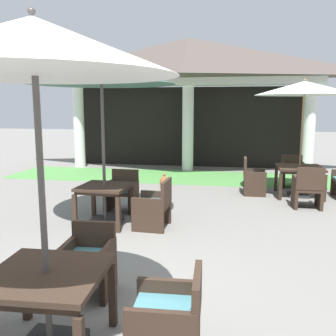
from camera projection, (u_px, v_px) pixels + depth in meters
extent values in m
plane|color=gray|center=(96.00, 296.00, 4.25)|extent=(60.00, 60.00, 0.00)
cylinder|color=white|center=(79.00, 127.00, 13.14)|extent=(0.38, 0.38, 2.82)
cylinder|color=white|center=(188.00, 129.00, 12.49)|extent=(0.38, 0.38, 2.82)
cylinder|color=white|center=(309.00, 130.00, 11.83)|extent=(0.38, 0.38, 2.82)
cube|color=white|center=(188.00, 82.00, 12.24)|extent=(8.55, 0.70, 0.24)
pyramid|color=#514742|center=(188.00, 58.00, 12.12)|extent=(8.95, 2.91, 1.27)
cube|color=black|center=(191.00, 127.00, 13.36)|extent=(8.35, 0.16, 2.82)
cube|color=#519347|center=(182.00, 177.00, 11.42)|extent=(10.75, 2.30, 0.01)
cube|color=#38281E|center=(300.00, 168.00, 8.87)|extent=(1.04, 1.04, 0.05)
cube|color=#38281E|center=(300.00, 170.00, 8.88)|extent=(0.95, 0.95, 0.05)
cube|color=#38281E|center=(280.00, 187.00, 8.55)|extent=(0.07, 0.07, 0.62)
cube|color=#38281E|center=(325.00, 189.00, 8.38)|extent=(0.07, 0.07, 0.62)
cube|color=#38281E|center=(276.00, 179.00, 9.48)|extent=(0.07, 0.07, 0.62)
cube|color=#38281E|center=(316.00, 180.00, 9.32)|extent=(0.07, 0.07, 0.62)
cube|color=#2D2D2D|center=(298.00, 195.00, 8.98)|extent=(0.47, 0.47, 0.06)
cylinder|color=olive|center=(301.00, 144.00, 8.78)|extent=(0.05, 0.05, 2.52)
cone|color=white|center=(304.00, 88.00, 8.57)|extent=(2.28, 2.28, 0.32)
sphere|color=olive|center=(305.00, 80.00, 8.54)|extent=(0.06, 0.06, 0.06)
cube|color=#38281E|center=(293.00, 171.00, 9.92)|extent=(0.54, 0.53, 0.07)
cube|color=teal|center=(293.00, 169.00, 9.91)|extent=(0.50, 0.49, 0.05)
cube|color=#38281E|center=(292.00, 162.00, 10.12)|extent=(0.54, 0.06, 0.37)
cube|color=#38281E|center=(302.00, 175.00, 9.89)|extent=(0.06, 0.53, 0.67)
cube|color=#38281E|center=(283.00, 174.00, 9.98)|extent=(0.06, 0.53, 0.67)
cube|color=#38281E|center=(303.00, 182.00, 9.69)|extent=(0.06, 0.06, 0.40)
cube|color=#38281E|center=(284.00, 181.00, 9.77)|extent=(0.06, 0.06, 0.40)
cube|color=#38281E|center=(300.00, 178.00, 10.15)|extent=(0.06, 0.06, 0.40)
cube|color=#38281E|center=(282.00, 178.00, 10.23)|extent=(0.06, 0.06, 0.40)
cube|color=#38281E|center=(255.00, 179.00, 9.10)|extent=(0.52, 0.53, 0.07)
cube|color=teal|center=(255.00, 176.00, 9.09)|extent=(0.48, 0.49, 0.05)
cube|color=#38281E|center=(245.00, 167.00, 9.09)|extent=(0.06, 0.53, 0.48)
cube|color=#38281E|center=(254.00, 181.00, 9.35)|extent=(0.52, 0.06, 0.60)
cube|color=#38281E|center=(255.00, 184.00, 8.88)|extent=(0.52, 0.06, 0.60)
cube|color=#38281E|center=(263.00, 186.00, 9.32)|extent=(0.06, 0.06, 0.36)
cube|color=#38281E|center=(265.00, 190.00, 8.86)|extent=(0.06, 0.06, 0.36)
cube|color=#38281E|center=(245.00, 185.00, 9.40)|extent=(0.06, 0.06, 0.36)
cube|color=#38281E|center=(245.00, 189.00, 8.94)|extent=(0.06, 0.06, 0.36)
cube|color=#38281E|center=(307.00, 189.00, 7.91)|extent=(0.55, 0.56, 0.07)
cube|color=teal|center=(307.00, 186.00, 7.90)|extent=(0.51, 0.52, 0.05)
cube|color=#38281E|center=(310.00, 179.00, 7.61)|extent=(0.55, 0.06, 0.46)
cube|color=#38281E|center=(295.00, 192.00, 7.96)|extent=(0.06, 0.56, 0.67)
cube|color=#38281E|center=(320.00, 193.00, 7.88)|extent=(0.06, 0.56, 0.67)
cube|color=#38281E|center=(293.00, 196.00, 8.23)|extent=(0.06, 0.06, 0.37)
cube|color=#38281E|center=(316.00, 197.00, 8.15)|extent=(0.06, 0.06, 0.37)
cube|color=#38281E|center=(297.00, 201.00, 7.74)|extent=(0.06, 0.06, 0.37)
cube|color=#38281E|center=(321.00, 202.00, 7.66)|extent=(0.06, 0.06, 0.37)
cube|color=#38281E|center=(332.00, 188.00, 9.06)|extent=(0.06, 0.06, 0.35)
cube|color=#38281E|center=(104.00, 187.00, 6.74)|extent=(0.91, 0.91, 0.05)
cube|color=#38281E|center=(105.00, 189.00, 6.75)|extent=(0.84, 0.84, 0.05)
cube|color=#38281E|center=(75.00, 212.00, 6.51)|extent=(0.07, 0.07, 0.62)
cube|color=#38281E|center=(118.00, 215.00, 6.34)|extent=(0.07, 0.07, 0.62)
cube|color=#38281E|center=(94.00, 201.00, 7.28)|extent=(0.07, 0.07, 0.62)
cube|color=#38281E|center=(133.00, 203.00, 7.11)|extent=(0.07, 0.07, 0.62)
cube|color=#2D2D2D|center=(105.00, 222.00, 6.85)|extent=(0.56, 0.56, 0.09)
cylinder|color=#4C4742|center=(103.00, 151.00, 6.64)|extent=(0.06, 0.06, 2.69)
cone|color=#33594C|center=(101.00, 71.00, 6.41)|extent=(2.58, 2.58, 0.44)
sphere|color=#4C4742|center=(101.00, 57.00, 6.37)|extent=(0.06, 0.06, 0.06)
cube|color=#38281E|center=(152.00, 206.00, 6.60)|extent=(0.60, 0.64, 0.07)
cube|color=teal|center=(152.00, 203.00, 6.59)|extent=(0.55, 0.59, 0.05)
cube|color=#38281E|center=(166.00, 193.00, 6.50)|extent=(0.09, 0.62, 0.45)
cube|color=#38281E|center=(148.00, 216.00, 6.34)|extent=(0.57, 0.09, 0.60)
cube|color=#38281E|center=(156.00, 207.00, 6.90)|extent=(0.57, 0.09, 0.60)
cube|color=#38281E|center=(133.00, 221.00, 6.42)|extent=(0.06, 0.06, 0.35)
cube|color=#38281E|center=(143.00, 212.00, 6.96)|extent=(0.06, 0.06, 0.35)
cube|color=#38281E|center=(162.00, 223.00, 6.31)|extent=(0.06, 0.06, 0.35)
cube|color=#38281E|center=(169.00, 214.00, 6.85)|extent=(0.06, 0.06, 0.35)
cube|color=#38281E|center=(121.00, 192.00, 7.65)|extent=(0.60, 0.58, 0.07)
cube|color=teal|center=(121.00, 189.00, 7.64)|extent=(0.55, 0.54, 0.05)
cube|color=#38281E|center=(125.00, 178.00, 7.86)|extent=(0.58, 0.09, 0.39)
cube|color=#38281E|center=(134.00, 197.00, 7.60)|extent=(0.09, 0.56, 0.61)
cube|color=#38281E|center=(109.00, 196.00, 7.72)|extent=(0.09, 0.56, 0.61)
cube|color=#38281E|center=(130.00, 206.00, 7.38)|extent=(0.06, 0.06, 0.37)
cube|color=#38281E|center=(105.00, 204.00, 7.49)|extent=(0.06, 0.06, 0.37)
cube|color=#38281E|center=(137.00, 200.00, 7.87)|extent=(0.06, 0.06, 0.37)
cube|color=#38281E|center=(114.00, 199.00, 7.98)|extent=(0.06, 0.06, 0.37)
cube|color=#38281E|center=(46.00, 274.00, 3.18)|extent=(1.01, 1.01, 0.05)
cube|color=#38281E|center=(47.00, 281.00, 3.19)|extent=(0.93, 0.93, 0.07)
cube|color=#38281E|center=(26.00, 290.00, 3.74)|extent=(0.07, 0.07, 0.62)
cube|color=#38281E|center=(113.00, 296.00, 3.63)|extent=(0.07, 0.07, 0.62)
cylinder|color=#4C4742|center=(43.00, 211.00, 3.09)|extent=(0.06, 0.06, 2.55)
cone|color=white|center=(33.00, 46.00, 2.87)|extent=(2.27, 2.27, 0.45)
sphere|color=#4C4742|center=(31.00, 11.00, 2.83)|extent=(0.06, 0.06, 0.06)
cube|color=#38281E|center=(88.00, 261.00, 4.23)|extent=(0.55, 0.54, 0.07)
cube|color=teal|center=(88.00, 256.00, 4.22)|extent=(0.50, 0.49, 0.05)
cube|color=#38281E|center=(94.00, 236.00, 4.43)|extent=(0.52, 0.08, 0.36)
cube|color=#38281E|center=(109.00, 270.00, 4.21)|extent=(0.08, 0.52, 0.61)
cube|color=#38281E|center=(68.00, 268.00, 4.27)|extent=(0.08, 0.52, 0.61)
cube|color=#38281E|center=(102.00, 290.00, 4.01)|extent=(0.06, 0.06, 0.36)
cube|color=#38281E|center=(61.00, 287.00, 4.07)|extent=(0.06, 0.06, 0.36)
cube|color=#38281E|center=(114.00, 272.00, 4.46)|extent=(0.06, 0.06, 0.36)
cube|color=#38281E|center=(76.00, 269.00, 4.52)|extent=(0.06, 0.06, 0.36)
cube|color=#38281E|center=(165.00, 317.00, 3.10)|extent=(0.60, 0.59, 0.07)
cube|color=teal|center=(165.00, 311.00, 3.09)|extent=(0.55, 0.54, 0.05)
cube|color=#38281E|center=(197.00, 295.00, 3.03)|extent=(0.09, 0.57, 0.37)
cube|color=#38281E|center=(169.00, 311.00, 3.38)|extent=(0.58, 0.09, 0.60)
cube|color=#38281E|center=(141.00, 322.00, 3.42)|extent=(0.06, 0.06, 0.36)
cube|color=#38281E|center=(197.00, 326.00, 3.36)|extent=(0.06, 0.06, 0.36)
ellipsoid|color=#9E5633|center=(164.00, 182.00, 9.85)|extent=(0.24, 0.24, 0.32)
sphere|color=#9E5633|center=(164.00, 175.00, 9.81)|extent=(0.08, 0.08, 0.08)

